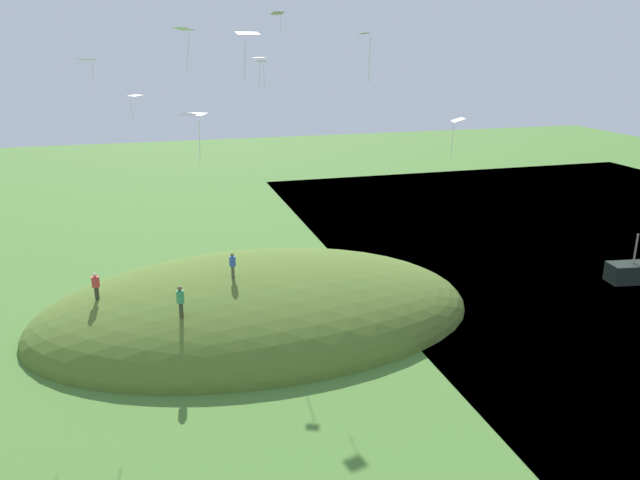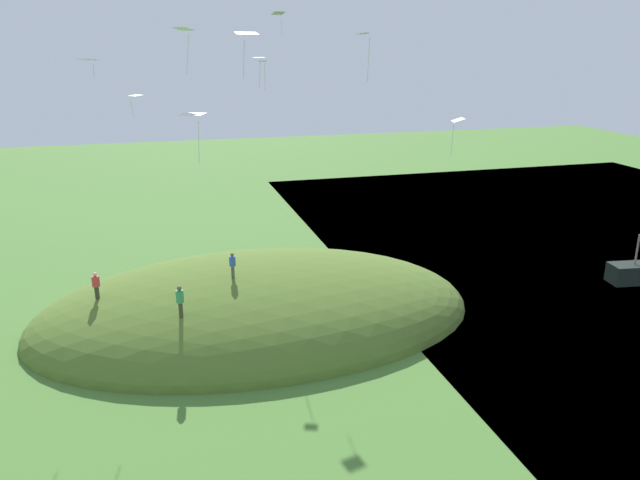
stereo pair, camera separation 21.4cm
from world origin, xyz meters
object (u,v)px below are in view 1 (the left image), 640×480
at_px(kite_0, 87,60).
at_px(kite_1, 194,117).
at_px(kite_2, 184,31).
at_px(kite_6, 262,65).
at_px(kite_4, 365,40).
at_px(person_walking_path, 232,262).
at_px(kite_9, 135,97).
at_px(kite_5, 278,14).
at_px(kite_8, 247,36).
at_px(person_on_hilltop, 180,298).
at_px(mooring_post, 396,322).
at_px(person_near_shore, 96,283).
at_px(kite_3, 259,60).
at_px(kite_7, 458,122).

xyz_separation_m(kite_0, kite_1, (-5.40, 14.00, -2.22)).
distance_m(kite_2, kite_6, 12.54).
relative_size(kite_0, kite_4, 0.66).
height_order(person_walking_path, kite_9, kite_9).
xyz_separation_m(kite_5, kite_8, (5.02, 17.20, -1.71)).
xyz_separation_m(person_walking_path, kite_0, (7.61, -7.77, 11.63)).
bearing_deg(person_on_hilltop, mooring_post, 61.98).
height_order(person_walking_path, mooring_post, person_walking_path).
bearing_deg(kite_4, kite_0, -48.96).
distance_m(kite_6, kite_8, 16.57).
height_order(kite_5, mooring_post, kite_5).
xyz_separation_m(person_walking_path, kite_9, (4.87, -4.83, 9.52)).
xyz_separation_m(person_near_shore, kite_1, (-5.77, 7.10, 10.24)).
bearing_deg(kite_2, person_on_hilltop, 56.73).
xyz_separation_m(person_walking_path, kite_5, (-5.32, -10.54, 14.62)).
relative_size(kite_0, mooring_post, 1.18).
distance_m(person_walking_path, kite_3, 12.23).
bearing_deg(person_near_shore, person_walking_path, -63.29).
bearing_deg(person_walking_path, person_near_shore, 119.61).
bearing_deg(kite_8, kite_6, -102.53).
distance_m(person_walking_path, kite_2, 13.44).
xyz_separation_m(kite_2, kite_9, (2.75, -6.23, -3.67)).
height_order(person_near_shore, kite_6, kite_6).
bearing_deg(kite_4, kite_3, -72.97).
bearing_deg(kite_8, kite_4, 172.25).
bearing_deg(kite_4, person_walking_path, -52.92).
xyz_separation_m(kite_6, kite_9, (8.74, 4.61, -1.68)).
height_order(kite_2, mooring_post, kite_2).
relative_size(kite_1, kite_4, 1.06).
relative_size(kite_0, kite_1, 0.62).
bearing_deg(kite_3, mooring_post, 142.81).
xyz_separation_m(kite_2, mooring_post, (-11.81, 1.32, -17.17)).
bearing_deg(mooring_post, kite_5, -71.78).
relative_size(kite_0, kite_5, 0.85).
height_order(kite_0, kite_5, kite_5).
bearing_deg(kite_6, kite_7, 121.68).
bearing_deg(person_near_shore, kite_2, -78.28).
distance_m(kite_1, kite_5, 19.11).
height_order(kite_0, kite_4, kite_4).
height_order(person_walking_path, kite_0, kite_0).
relative_size(person_on_hilltop, mooring_post, 1.53).
bearing_deg(kite_4, kite_2, -37.82).
height_order(person_on_hilltop, kite_6, kite_6).
relative_size(kite_8, kite_9, 1.47).
bearing_deg(kite_5, kite_3, 69.89).
xyz_separation_m(kite_1, kite_5, (-7.53, -16.77, 5.21)).
height_order(person_near_shore, kite_7, kite_7).
bearing_deg(person_on_hilltop, kite_0, 170.87).
bearing_deg(kite_7, kite_6, -58.32).
height_order(person_on_hilltop, mooring_post, person_on_hilltop).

